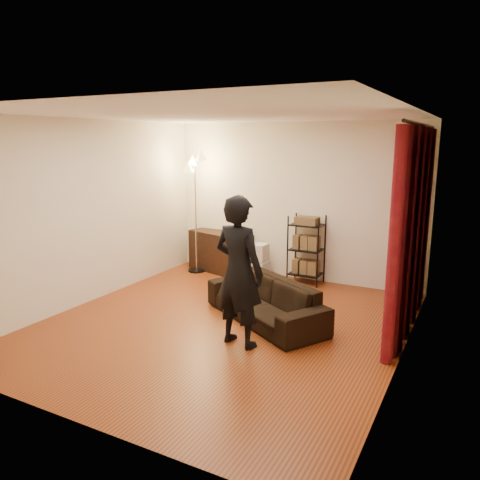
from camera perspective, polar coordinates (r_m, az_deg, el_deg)
The scene contains 14 objects.
floor at distance 6.31m, azimuth -2.11°, elevation -10.24°, with size 5.00×5.00×0.00m, color #8F3C19.
ceiling at distance 5.84m, azimuth -2.32°, elevation 15.07°, with size 5.00×5.00×0.00m, color white.
wall_back at distance 8.16m, azimuth 6.61°, elevation 4.64°, with size 5.00×5.00×0.00m, color #F3E7CD.
wall_front at distance 4.02m, azimuth -20.35°, elevation -3.75°, with size 5.00×5.00×0.00m, color #F3E7CD.
wall_left at distance 7.30m, azimuth -17.72°, elevation 3.28°, with size 5.00×5.00×0.00m, color #F3E7CD.
wall_right at distance 5.20m, azimuth 19.80°, elevation -0.22°, with size 5.00×5.00×0.00m, color #F3E7CD.
curtain_rod at distance 6.23m, azimuth 21.23°, elevation 12.99°, with size 0.04×0.04×2.65m, color black.
curtain at distance 6.33m, azimuth 20.16°, elevation 1.14°, with size 0.22×2.65×2.55m, color maroon, non-canonical shape.
sofa at distance 6.35m, azimuth 3.08°, elevation -7.39°, with size 1.92×0.75×0.56m, color black.
person at distance 5.44m, azimuth -0.15°, elevation -3.89°, with size 0.66×0.43×1.80m, color black.
media_cabinet at distance 8.66m, azimuth -2.38°, elevation -1.47°, with size 1.26×0.47×0.74m, color black.
storage_boxes at distance 8.26m, azimuth 2.02°, elevation -2.54°, with size 0.38×0.30×0.62m, color beige, non-canonical shape.
wire_shelf at distance 7.98m, azimuth 8.07°, elevation -1.17°, with size 0.53×0.37×1.17m, color black, non-canonical shape.
floor_lamp at distance 8.56m, azimuth -5.42°, elevation 3.16°, with size 0.39×0.39×2.15m, color silver, non-canonical shape.
Camera 1 is at (2.92, -5.05, 2.39)m, focal length 35.00 mm.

